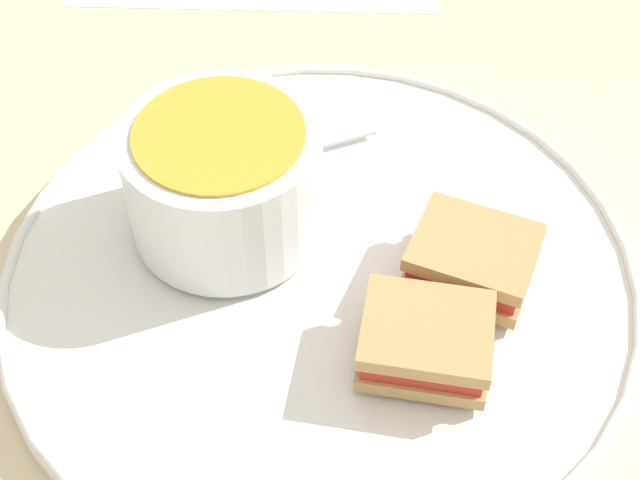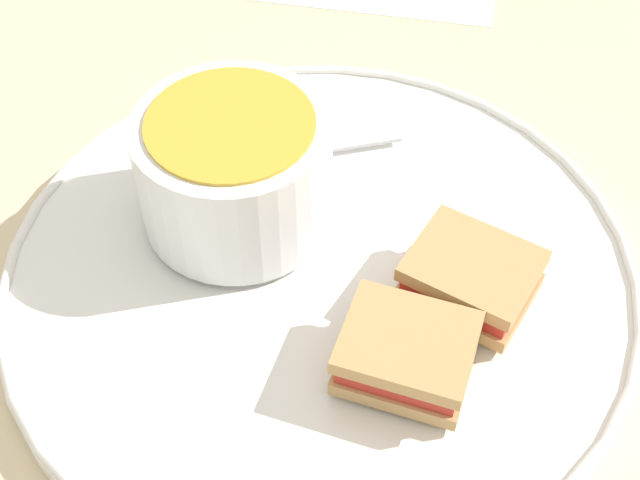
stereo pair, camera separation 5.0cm
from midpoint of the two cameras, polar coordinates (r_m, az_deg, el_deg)
ground_plane at (r=0.53m, az=2.69°, el=-2.96°), size 2.40×2.40×0.00m
plate at (r=0.53m, az=2.73°, el=-2.30°), size 0.37×0.37×0.02m
soup_bowl at (r=0.52m, az=-2.74°, el=4.36°), size 0.11×0.11×0.07m
spoon at (r=0.57m, az=-1.49°, el=5.25°), size 0.09×0.10×0.01m
sandwich_half_near at (r=0.47m, az=8.65°, el=-7.36°), size 0.07×0.08×0.03m
sandwich_half_far at (r=0.51m, az=12.46°, el=-2.49°), size 0.06×0.07×0.03m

